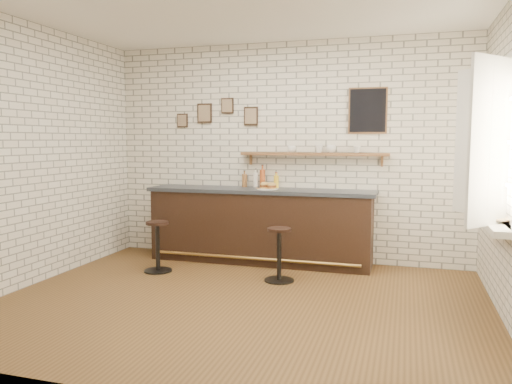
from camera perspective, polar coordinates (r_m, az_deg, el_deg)
ground at (r=5.28m, az=-1.81°, el=-12.45°), size 5.00×5.00×0.00m
bar_counter at (r=6.82m, az=0.46°, el=-3.84°), size 3.10×0.65×1.01m
sandwich_plate at (r=6.67m, az=1.30°, el=0.36°), size 0.28×0.28×0.01m
ciabatta_sandwich at (r=6.66m, az=1.39°, el=0.75°), size 0.26×0.19×0.08m
potato_chips at (r=6.67m, az=1.18°, el=0.42°), size 0.26×0.19×0.00m
bitters_bottle_brown at (r=7.01m, az=-1.32°, el=1.36°), size 0.07×0.07×0.23m
bitters_bottle_white at (r=6.96m, az=-0.04°, el=1.43°), size 0.07×0.07×0.26m
bitters_bottle_amber at (r=6.93m, az=0.74°, el=1.60°), size 0.08×0.08×0.32m
condiment_bottle_yellow at (r=6.88m, az=2.33°, el=1.24°), size 0.07×0.07×0.22m
bar_stool_left at (r=6.48m, az=-11.18°, el=-5.93°), size 0.36×0.36×0.64m
bar_stool_right at (r=5.94m, az=2.67°, el=-6.95°), size 0.37×0.37×0.64m
wall_shelf at (r=6.76m, az=6.55°, el=4.32°), size 2.00×0.18×0.18m
shelf_cup_a at (r=6.82m, az=4.13°, el=4.92°), size 0.15×0.15×0.09m
shelf_cup_b at (r=6.74m, az=7.22°, el=4.94°), size 0.15×0.15×0.10m
shelf_cup_c at (r=6.72m, az=8.61°, el=4.90°), size 0.16×0.16×0.10m
shelf_cup_d at (r=6.68m, az=11.46°, el=4.80°), size 0.13×0.13×0.09m
back_wall_decor at (r=6.88m, az=5.28°, el=9.09°), size 2.96×0.02×0.56m
window_sill at (r=5.17m, az=25.49°, el=-3.17°), size 0.20×1.35×0.06m
casement_window at (r=5.11m, az=25.39°, el=5.18°), size 0.40×1.30×1.56m
book_lower at (r=5.08m, az=25.43°, el=-2.87°), size 0.19×0.24×0.02m
book_upper at (r=5.06m, az=25.46°, el=-2.68°), size 0.28×0.29×0.02m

